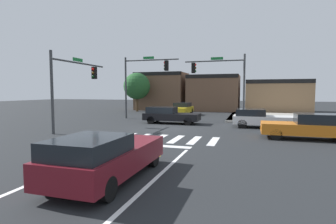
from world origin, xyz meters
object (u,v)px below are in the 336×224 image
(car_white, at_px, (260,118))
(traffic_signal_southwest, at_px, (74,78))
(car_orange, at_px, (309,126))
(roadside_tree, at_px, (137,86))
(car_maroon, at_px, (106,156))
(traffic_signal_northwest, at_px, (143,75))
(car_black, at_px, (169,115))
(car_yellow, at_px, (182,109))
(traffic_signal_northeast, at_px, (221,76))

(car_white, bearing_deg, traffic_signal_southwest, -159.15)
(car_orange, xyz_separation_m, roadside_tree, (-17.70, 16.37, 2.65))
(car_white, bearing_deg, car_maroon, -109.38)
(traffic_signal_northwest, bearing_deg, car_black, -38.36)
(roadside_tree, bearing_deg, car_yellow, -26.35)
(traffic_signal_southwest, distance_m, car_white, 13.77)
(car_white, distance_m, car_black, 7.26)
(car_white, bearing_deg, car_black, 176.04)
(car_white, xyz_separation_m, car_yellow, (-8.19, 8.47, 0.03))
(traffic_signal_southwest, relative_size, car_orange, 1.28)
(traffic_signal_northeast, bearing_deg, car_orange, 125.15)
(traffic_signal_northwest, xyz_separation_m, car_orange, (13.13, -7.62, -3.50))
(traffic_signal_northwest, relative_size, car_white, 1.38)
(traffic_signal_northeast, relative_size, car_maroon, 1.27)
(car_black, height_order, car_orange, car_orange)
(traffic_signal_northwest, distance_m, car_orange, 15.58)
(traffic_signal_northwest, height_order, car_white, traffic_signal_northwest)
(car_white, bearing_deg, roadside_tree, 141.88)
(traffic_signal_northeast, relative_size, traffic_signal_northwest, 0.99)
(car_white, bearing_deg, car_yellow, 134.02)
(car_yellow, relative_size, car_orange, 0.93)
(traffic_signal_northeast, relative_size, car_black, 1.29)
(traffic_signal_northwest, bearing_deg, traffic_signal_southwest, -103.19)
(traffic_signal_northeast, bearing_deg, car_black, 39.24)
(car_orange, bearing_deg, traffic_signal_northeast, -54.85)
(car_black, relative_size, car_orange, 0.97)
(car_maroon, bearing_deg, traffic_signal_southwest, 40.66)
(traffic_signal_northeast, bearing_deg, traffic_signal_northwest, 3.82)
(car_white, relative_size, roadside_tree, 0.84)
(car_white, xyz_separation_m, car_orange, (2.43, -4.39, 0.03))
(car_black, bearing_deg, roadside_tree, 124.97)
(car_yellow, bearing_deg, roadside_tree, -116.35)
(car_white, bearing_deg, traffic_signal_northeast, 131.41)
(traffic_signal_southwest, distance_m, car_yellow, 14.27)
(car_orange, bearing_deg, traffic_signal_northwest, -30.15)
(traffic_signal_southwest, xyz_separation_m, car_maroon, (7.73, -9.00, -2.88))
(car_orange, bearing_deg, car_black, -26.82)
(car_yellow, bearing_deg, car_black, 6.75)
(traffic_signal_northwest, relative_size, car_maroon, 1.29)
(car_white, distance_m, car_orange, 5.01)
(traffic_signal_northeast, relative_size, traffic_signal_southwest, 0.98)
(traffic_signal_southwest, relative_size, car_white, 1.39)
(traffic_signal_northeast, relative_size, car_yellow, 1.35)
(car_black, height_order, car_maroon, car_maroon)
(traffic_signal_northwest, xyz_separation_m, roadside_tree, (-4.58, 8.75, -0.85))
(car_yellow, xyz_separation_m, car_orange, (10.61, -12.86, -0.00))
(traffic_signal_northeast, bearing_deg, car_maroon, 84.91)
(car_black, distance_m, car_orange, 10.84)
(car_black, xyz_separation_m, roadside_tree, (-8.03, 11.48, 2.68))
(traffic_signal_southwest, bearing_deg, car_black, -45.24)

